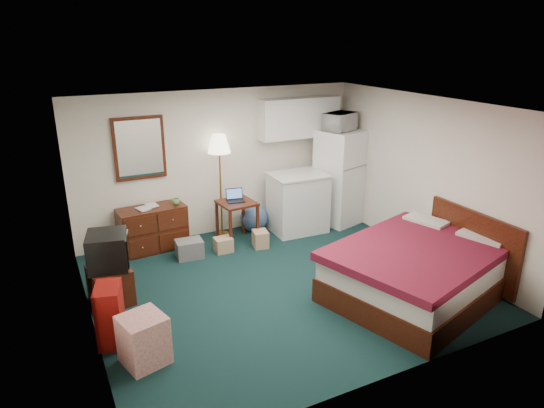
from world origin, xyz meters
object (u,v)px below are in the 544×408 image
bed (417,272)px  fridge (340,177)px  floor_lamp (221,186)px  desk (237,222)px  suitcase (110,315)px  dresser (153,229)px  tv_stand (110,285)px  kitchen_counter (298,203)px

bed → fridge: bearing=60.9°
floor_lamp → desk: 0.68m
bed → suitcase: (-3.82, 0.76, -0.00)m
dresser → floor_lamp: 1.33m
floor_lamp → tv_stand: size_ratio=3.34×
suitcase → floor_lamp: bearing=62.1°
kitchen_counter → suitcase: size_ratio=1.44×
desk → fridge: (2.06, 0.03, 0.51)m
fridge → tv_stand: (-4.31, -1.11, -0.62)m
dresser → floor_lamp: floor_lamp is taller
dresser → floor_lamp: size_ratio=0.60×
kitchen_counter → fridge: size_ratio=0.59×
floor_lamp → suitcase: size_ratio=2.52×
floor_lamp → fridge: (2.19, -0.37, -0.02)m
floor_lamp → bed: floor_lamp is taller
fridge → suitcase: (-4.45, -2.02, -0.51)m
floor_lamp → kitchen_counter: size_ratio=1.75×
kitchen_counter → bed: bearing=-82.2°
suitcase → desk: bearing=55.3°
dresser → fridge: bearing=-9.5°
bed → tv_stand: 4.05m
dresser → fridge: fridge is taller
bed → tv_stand: size_ratio=4.16×
tv_stand → floor_lamp: bearing=27.6°
desk → kitchen_counter: 1.18m
desk → suitcase: 3.11m
tv_stand → kitchen_counter: bearing=10.1°
fridge → bed: fridge is taller
fridge → suitcase: bearing=-171.4°
dresser → tv_stand: (-0.90, -1.42, -0.12)m
dresser → kitchen_counter: (2.51, -0.34, 0.15)m
suitcase → fridge: bearing=39.9°
fridge → suitcase: size_ratio=2.45×
floor_lamp → tv_stand: 2.67m
bed → kitchen_counter: bearing=79.1°
dresser → fridge: 3.46m
bed → tv_stand: (-3.69, 1.67, -0.11)m
desk → kitchen_counter: size_ratio=0.70×
dresser → floor_lamp: (1.22, 0.07, 0.53)m
dresser → desk: size_ratio=1.48×
desk → kitchen_counter: bearing=-5.3°
dresser → suitcase: 2.55m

